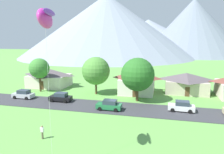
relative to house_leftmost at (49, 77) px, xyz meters
The scene contains 17 objects.
road_strip 26.26m from the house_leftmost, 28.74° to the right, with size 160.00×6.86×0.08m, color #38383D.
mountain_far_east_ridge 129.76m from the house_leftmost, 83.56° to the left, with size 105.10×105.10×26.44m, color gray.
mountain_west_ridge 119.59m from the house_leftmost, 100.43° to the left, with size 79.60×79.60×37.92m, color slate.
mountain_central_ridge 124.00m from the house_leftmost, 67.87° to the left, with size 70.45×70.45×38.75m, color slate.
mountain_far_west_ridge 93.72m from the house_leftmost, 96.00° to the left, with size 111.72×111.72×39.85m, color gray.
house_leftmost is the anchor object (origin of this frame).
house_right_center 22.12m from the house_leftmost, ahead, with size 7.82×7.65×5.11m.
house_rightmost 32.59m from the house_leftmost, ahead, with size 9.44×7.53×4.41m.
tree_near_left 24.29m from the house_leftmost, 18.32° to the right, with size 6.31×6.31×8.34m.
tree_center 5.95m from the house_leftmost, 83.03° to the right, with size 4.48×4.48×7.53m.
tree_near_right 14.58m from the house_leftmost, 17.80° to the right, with size 5.96×5.96×8.05m.
parked_car_black_west_end 14.51m from the house_leftmost, 52.26° to the right, with size 4.20×2.09×1.68m.
parked_car_silver_mid_west 11.32m from the house_leftmost, 86.85° to the right, with size 4.22×2.11×1.68m.
parked_car_white_mid_east 32.91m from the house_leftmost, 20.94° to the right, with size 4.27×2.21×1.68m.
parked_car_green_east_end 23.59m from the house_leftmost, 36.17° to the right, with size 4.21×2.09×1.68m.
kite_flyer_with_kite 36.29m from the house_leftmost, 59.75° to the right, with size 2.38×3.83×14.52m.
watcher_person 29.39m from the house_leftmost, 61.89° to the right, with size 0.56×0.24×1.68m.
Camera 1 is at (4.65, -7.15, 11.87)m, focal length 34.29 mm.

